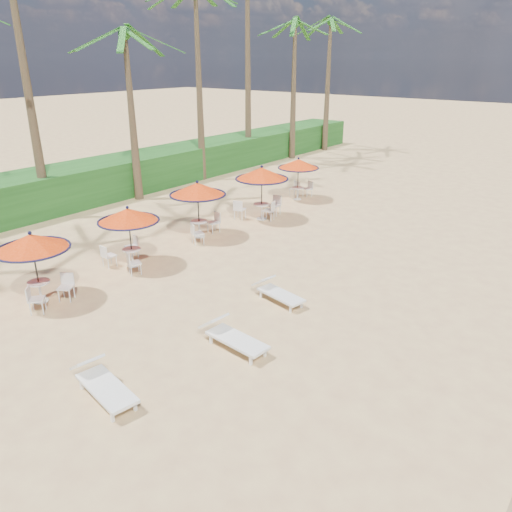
# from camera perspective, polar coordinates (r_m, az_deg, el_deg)

# --- Properties ---
(ground) EXTENTS (160.00, 160.00, 0.00)m
(ground) POSITION_cam_1_polar(r_m,az_deg,el_deg) (12.36, -11.87, -11.69)
(ground) COLOR tan
(ground) RESTS_ON ground
(scrub_hedge) EXTENTS (3.00, 40.00, 1.80)m
(scrub_hedge) POSITION_cam_1_polar(r_m,az_deg,el_deg) (28.38, -13.06, 9.46)
(scrub_hedge) COLOR #194716
(scrub_hedge) RESTS_ON ground
(station_0) EXTENTS (2.10, 2.10, 2.20)m
(station_0) POSITION_cam_1_polar(r_m,az_deg,el_deg) (15.43, -24.06, 0.75)
(station_0) COLOR black
(station_0) RESTS_ON ground
(station_1) EXTENTS (2.06, 2.06, 2.15)m
(station_1) POSITION_cam_1_polar(r_m,az_deg,el_deg) (17.23, -14.46, 3.73)
(station_1) COLOR black
(station_1) RESTS_ON ground
(station_2) EXTENTS (2.21, 2.21, 2.30)m
(station_2) POSITION_cam_1_polar(r_m,az_deg,el_deg) (19.60, -6.59, 7.02)
(station_2) COLOR black
(station_2) RESTS_ON ground
(station_3) EXTENTS (2.31, 2.31, 2.41)m
(station_3) POSITION_cam_1_polar(r_m,az_deg,el_deg) (21.78, 0.65, 8.69)
(station_3) COLOR black
(station_3) RESTS_ON ground
(station_4) EXTENTS (2.04, 2.10, 2.13)m
(station_4) POSITION_cam_1_polar(r_m,az_deg,el_deg) (25.15, 4.90, 10.07)
(station_4) COLOR black
(station_4) RESTS_ON ground
(lounger_near) EXTENTS (2.07, 0.95, 0.72)m
(lounger_near) POSITION_cam_1_polar(r_m,az_deg,el_deg) (11.36, -17.23, -13.55)
(lounger_near) COLOR silver
(lounger_near) RESTS_ON ground
(lounger_mid) EXTENTS (2.00, 0.77, 0.70)m
(lounger_mid) POSITION_cam_1_polar(r_m,az_deg,el_deg) (12.49, -2.84, -9.03)
(lounger_mid) COLOR silver
(lounger_mid) RESTS_ON ground
(lounger_far) EXTENTS (1.86, 0.89, 0.64)m
(lounger_far) POSITION_cam_1_polar(r_m,az_deg,el_deg) (14.74, 2.37, -4.05)
(lounger_far) COLOR silver
(lounger_far) RESTS_ON ground
(palm_3) EXTENTS (5.00, 5.00, 7.94)m
(palm_3) POSITION_cam_1_polar(r_m,az_deg,el_deg) (25.32, -14.69, 22.32)
(palm_3) COLOR brown
(palm_3) RESTS_ON ground
(palm_4) EXTENTS (5.00, 5.00, 10.22)m
(palm_4) POSITION_cam_1_polar(r_m,az_deg,el_deg) (29.24, -6.91, 26.89)
(palm_4) COLOR brown
(palm_4) RESTS_ON ground
(palm_6) EXTENTS (5.00, 5.00, 8.97)m
(palm_6) POSITION_cam_1_polar(r_m,az_deg,el_deg) (35.64, 4.49, 24.16)
(palm_6) COLOR brown
(palm_6) RESTS_ON ground
(palm_7) EXTENTS (5.00, 5.00, 9.28)m
(palm_7) POSITION_cam_1_polar(r_m,az_deg,el_deg) (39.23, 8.51, 24.21)
(palm_7) COLOR brown
(palm_7) RESTS_ON ground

